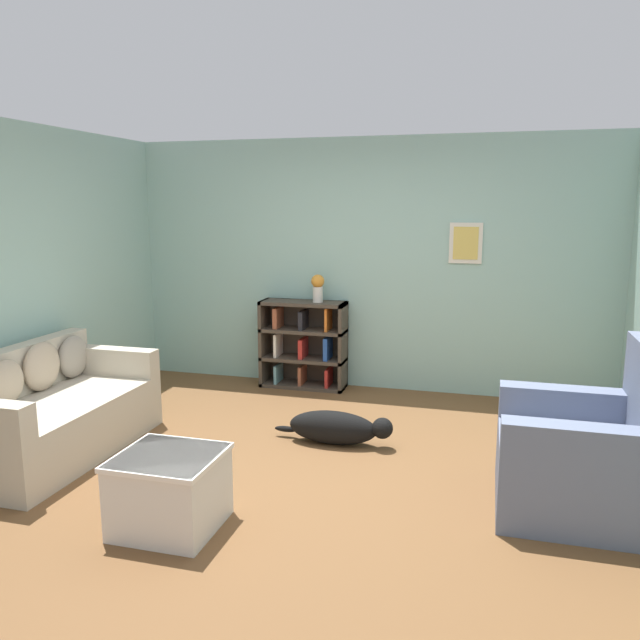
{
  "coord_description": "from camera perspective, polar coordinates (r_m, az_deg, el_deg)",
  "views": [
    {
      "loc": [
        1.25,
        -4.15,
        1.93
      ],
      "look_at": [
        0.0,
        0.4,
        1.05
      ],
      "focal_mm": 35.0,
      "sensor_mm": 36.0,
      "label": 1
    }
  ],
  "objects": [
    {
      "name": "ground_plane",
      "position": [
        4.75,
        -1.32,
        -13.44
      ],
      "size": [
        14.0,
        14.0,
        0.0
      ],
      "primitive_type": "plane",
      "color": "brown"
    },
    {
      "name": "wall_left",
      "position": [
        5.66,
        -26.98,
        3.04
      ],
      "size": [
        0.13,
        5.0,
        2.6
      ],
      "color": "#93BCB2",
      "rests_on": "ground_plane"
    },
    {
      "name": "dog",
      "position": [
        5.14,
        1.54,
        -9.8
      ],
      "size": [
        1.01,
        0.25,
        0.27
      ],
      "color": "black",
      "rests_on": "ground_plane"
    },
    {
      "name": "wall_back",
      "position": [
        6.55,
        4.33,
        5.03
      ],
      "size": [
        5.6,
        0.13,
        2.6
      ],
      "color": "#93BCB2",
      "rests_on": "ground_plane"
    },
    {
      "name": "coffee_table",
      "position": [
        3.98,
        -13.59,
        -14.79
      ],
      "size": [
        0.6,
        0.58,
        0.46
      ],
      "color": "silver",
      "rests_on": "ground_plane"
    },
    {
      "name": "couch",
      "position": [
        5.35,
        -23.69,
        -7.79
      ],
      "size": [
        0.89,
        1.71,
        0.84
      ],
      "color": "#B7AD99",
      "rests_on": "ground_plane"
    },
    {
      "name": "recliner_chair",
      "position": [
        4.37,
        23.48,
        -11.27
      ],
      "size": [
        0.98,
        0.95,
        1.09
      ],
      "color": "slate",
      "rests_on": "ground_plane"
    },
    {
      "name": "vase",
      "position": [
        6.46,
        -0.21,
        3.08
      ],
      "size": [
        0.14,
        0.14,
        0.29
      ],
      "color": "silver",
      "rests_on": "bookshelf"
    },
    {
      "name": "bookshelf",
      "position": [
        6.64,
        -1.48,
        -2.21
      ],
      "size": [
        0.9,
        0.32,
        0.92
      ],
      "color": "#42382D",
      "rests_on": "ground_plane"
    }
  ]
}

